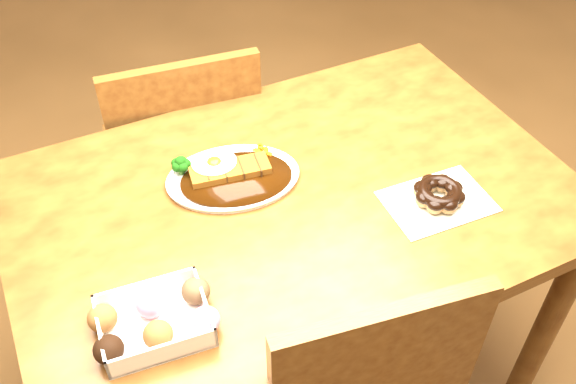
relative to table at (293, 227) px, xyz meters
name	(u,v)px	position (x,y,z in m)	size (l,w,h in m)	color
ground	(292,376)	(0.00, 0.00, -0.65)	(6.00, 6.00, 0.00)	brown
table	(293,227)	(0.00, 0.00, 0.00)	(1.20, 0.80, 0.75)	#4F260F
chair_far	(185,157)	(-0.09, 0.54, -0.17)	(0.47, 0.47, 0.87)	#4F260F
katsu_curry_plate	(230,175)	(-0.10, 0.11, 0.11)	(0.33, 0.26, 0.06)	white
donut_box	(154,320)	(-0.37, -0.20, 0.13)	(0.23, 0.16, 0.05)	white
pon_de_ring	(439,194)	(0.27, -0.15, 0.12)	(0.23, 0.17, 0.04)	silver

